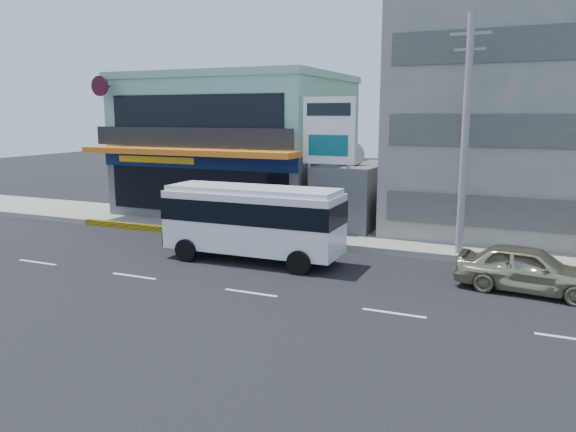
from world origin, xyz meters
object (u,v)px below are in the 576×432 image
(motorcycle_rider, at_px, (207,238))
(shop_building, at_px, (239,149))
(sedan, at_px, (528,269))
(satellite_dish, at_px, (350,164))
(concrete_building, at_px, (570,95))
(utility_pole_near, at_px, (465,137))
(minibus, at_px, (253,217))
(billboard, at_px, (329,138))

(motorcycle_rider, bearing_deg, shop_building, 110.29)
(sedan, bearing_deg, satellite_dish, 57.54)
(concrete_building, relative_size, utility_pole_near, 1.60)
(concrete_building, height_order, sedan, concrete_building)
(concrete_building, relative_size, minibus, 2.13)
(shop_building, relative_size, billboard, 1.80)
(billboard, bearing_deg, shop_building, 147.68)
(concrete_building, bearing_deg, motorcycle_rider, -143.48)
(satellite_dish, distance_m, billboard, 2.31)
(motorcycle_rider, bearing_deg, satellite_dish, 56.45)
(shop_building, bearing_deg, minibus, -58.77)
(shop_building, distance_m, utility_pole_near, 15.50)
(satellite_dish, height_order, billboard, billboard)
(shop_building, bearing_deg, billboard, -32.32)
(shop_building, relative_size, satellite_dish, 8.27)
(utility_pole_near, bearing_deg, minibus, -156.05)
(motorcycle_rider, bearing_deg, utility_pole_near, 16.50)
(concrete_building, xyz_separation_m, motorcycle_rider, (-14.44, -10.69, -6.34))
(billboard, bearing_deg, concrete_building, 28.92)
(satellite_dish, distance_m, motorcycle_rider, 8.54)
(minibus, distance_m, motorcycle_rider, 2.84)
(minibus, relative_size, sedan, 1.56)
(satellite_dish, bearing_deg, minibus, -104.99)
(satellite_dish, distance_m, sedan, 11.52)
(concrete_building, distance_m, sedan, 12.69)
(shop_building, distance_m, minibus, 11.95)
(billboard, height_order, sedan, billboard)
(shop_building, xyz_separation_m, minibus, (6.10, -10.06, -2.13))
(motorcycle_rider, bearing_deg, billboard, 51.17)
(sedan, height_order, motorcycle_rider, motorcycle_rider)
(utility_pole_near, bearing_deg, billboard, 164.52)
(satellite_dish, distance_m, minibus, 7.56)
(motorcycle_rider, bearing_deg, minibus, -9.41)
(satellite_dish, relative_size, minibus, 0.20)
(sedan, bearing_deg, shop_building, 65.54)
(satellite_dish, bearing_deg, billboard, -105.52)
(billboard, xyz_separation_m, utility_pole_near, (6.50, -1.80, 0.22))
(billboard, relative_size, utility_pole_near, 0.69)
(utility_pole_near, distance_m, motorcycle_rider, 11.78)
(shop_building, height_order, concrete_building, concrete_building)
(concrete_building, relative_size, motorcycle_rider, 8.01)
(sedan, bearing_deg, motorcycle_rider, 94.92)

